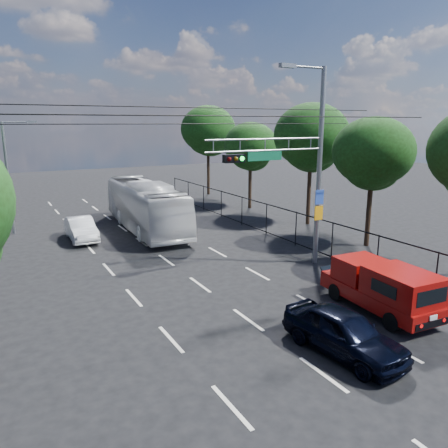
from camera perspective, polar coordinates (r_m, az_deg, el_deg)
ground at (r=13.39m, az=12.78°, el=-18.59°), size 120.00×120.00×0.00m
lane_markings at (r=24.68m, az=-9.25°, el=-3.43°), size 6.12×38.00×0.01m
signal_mast at (r=21.01m, az=9.89°, el=8.23°), size 6.43×0.39×9.50m
streetlight_left at (r=30.53m, az=-26.13°, el=6.11°), size 2.09×0.22×7.08m
utility_wires at (r=18.87m, az=-4.58°, el=13.89°), size 22.00×5.04×0.74m
fence_right at (r=26.34m, az=7.80°, el=-0.01°), size 0.06×34.03×2.00m
tree_right_b at (r=25.84m, az=18.86°, el=8.20°), size 4.50×4.50×7.31m
tree_right_c at (r=30.55m, az=11.31°, el=10.57°), size 5.10×5.10×8.29m
tree_right_d at (r=36.01m, az=3.49°, el=9.75°), size 4.32×4.32×7.02m
tree_right_e at (r=43.02m, az=-2.09°, el=11.76°), size 5.28×5.28×8.58m
red_pickup at (r=17.50m, az=19.90°, el=-7.65°), size 2.15×5.12×1.86m
navy_hatchback at (r=14.26m, az=15.35°, el=-13.44°), size 2.08×4.29×1.41m
white_bus at (r=29.35m, az=-10.24°, el=2.36°), size 3.28×11.52×3.17m
white_van at (r=27.82m, az=-18.17°, el=-0.61°), size 1.51×4.12×1.35m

